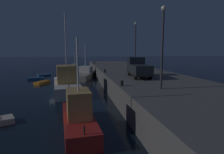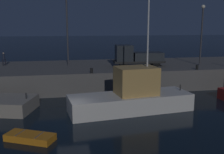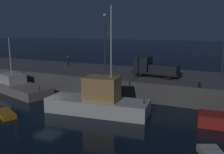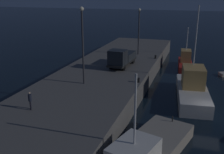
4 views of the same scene
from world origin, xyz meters
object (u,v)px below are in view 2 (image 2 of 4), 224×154
(fishing_trawler_red, at_px, (132,96))
(lamp_post_east, at_px, (202,30))
(dockworker, at_px, (4,58))
(lamp_post_west, at_px, (67,26))
(bollard_east, at_px, (92,71))
(rowboat_blue_far, at_px, (30,137))
(utility_truck, at_px, (136,56))
(bollard_central, at_px, (197,67))

(fishing_trawler_red, relative_size, lamp_post_east, 1.48)
(fishing_trawler_red, distance_m, dockworker, 17.96)
(lamp_post_west, height_order, bollard_east, lamp_post_west)
(rowboat_blue_far, bearing_deg, utility_truck, 52.39)
(fishing_trawler_red, bearing_deg, bollard_central, 33.00)
(fishing_trawler_red, height_order, bollard_east, fishing_trawler_red)
(dockworker, distance_m, bollard_central, 22.43)
(rowboat_blue_far, xyz_separation_m, bollard_central, (16.54, 10.29, 2.34))
(fishing_trawler_red, bearing_deg, dockworker, 134.37)
(lamp_post_west, bearing_deg, lamp_post_east, -8.75)
(bollard_central, distance_m, bollard_east, 11.53)
(fishing_trawler_red, height_order, lamp_post_east, fishing_trawler_red)
(fishing_trawler_red, height_order, bollard_central, fishing_trawler_red)
(bollard_central, bearing_deg, utility_truck, 148.94)
(rowboat_blue_far, relative_size, bollard_central, 6.30)
(lamp_post_west, xyz_separation_m, lamp_post_east, (15.71, -2.42, -0.51))
(utility_truck, distance_m, bollard_east, 6.74)
(lamp_post_east, xyz_separation_m, bollard_east, (-13.52, -3.10, -3.95))
(fishing_trawler_red, distance_m, bollard_east, 6.45)
(lamp_post_west, bearing_deg, rowboat_blue_far, -100.14)
(bollard_east, bearing_deg, dockworker, 144.05)
(utility_truck, relative_size, bollard_east, 11.94)
(dockworker, bearing_deg, lamp_post_west, -11.59)
(rowboat_blue_far, height_order, dockworker, dockworker)
(fishing_trawler_red, bearing_deg, rowboat_blue_far, -149.44)
(lamp_post_west, distance_m, lamp_post_east, 15.90)
(rowboat_blue_far, relative_size, lamp_post_east, 0.46)
(utility_truck, bearing_deg, bollard_east, -147.74)
(bollard_central, bearing_deg, rowboat_blue_far, -148.12)
(dockworker, bearing_deg, bollard_central, -18.34)
(bollard_central, bearing_deg, fishing_trawler_red, -147.00)
(rowboat_blue_far, distance_m, lamp_post_west, 17.42)
(lamp_post_west, bearing_deg, utility_truck, -14.03)
(utility_truck, bearing_deg, lamp_post_west, 165.97)
(utility_truck, xyz_separation_m, bollard_central, (5.89, -3.54, -0.94))
(lamp_post_west, xyz_separation_m, bollard_east, (2.19, -5.52, -4.45))
(fishing_trawler_red, bearing_deg, lamp_post_west, 113.69)
(bollard_east, bearing_deg, utility_truck, 32.26)
(lamp_post_west, distance_m, dockworker, 8.61)
(bollard_east, bearing_deg, fishing_trawler_red, -64.34)
(lamp_post_east, height_order, utility_truck, lamp_post_east)
(lamp_post_west, distance_m, bollard_central, 15.43)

